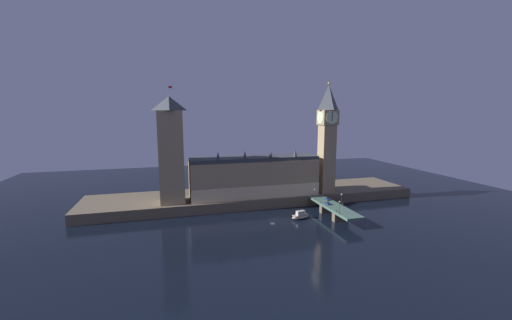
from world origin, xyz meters
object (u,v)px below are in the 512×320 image
(car_northbound_lead, at_px, (328,203))
(car_southbound_trail, at_px, (328,199))
(pedestrian_far_rail, at_px, (321,201))
(victoria_tower, at_px, (171,150))
(pedestrian_mid_walk, at_px, (343,205))
(street_lamp_mid, at_px, (342,198))
(pedestrian_near_rail, at_px, (337,210))
(boat_upstream, at_px, (300,216))
(street_lamp_far, at_px, (315,193))
(street_lamp_near, at_px, (340,206))
(clock_tower, at_px, (327,135))

(car_northbound_lead, xyz_separation_m, car_southbound_trail, (4.59, 8.86, -0.04))
(car_southbound_trail, relative_size, pedestrian_far_rail, 2.42)
(victoria_tower, distance_m, pedestrian_far_rail, 94.74)
(pedestrian_mid_walk, height_order, street_lamp_mid, street_lamp_mid)
(pedestrian_near_rail, relative_size, boat_upstream, 0.13)
(victoria_tower, bearing_deg, car_southbound_trail, -13.26)
(car_southbound_trail, relative_size, street_lamp_far, 0.59)
(pedestrian_far_rail, bearing_deg, pedestrian_mid_walk, -45.88)
(car_northbound_lead, height_order, street_lamp_far, street_lamp_far)
(pedestrian_mid_walk, relative_size, street_lamp_near, 0.22)
(victoria_tower, height_order, pedestrian_mid_walk, victoria_tower)
(clock_tower, xyz_separation_m, street_lamp_mid, (-6.07, -31.12, -34.39))
(victoria_tower, xyz_separation_m, car_northbound_lead, (87.95, -30.67, -30.89))
(victoria_tower, height_order, car_northbound_lead, victoria_tower)
(clock_tower, bearing_deg, pedestrian_near_rail, -110.34)
(street_lamp_mid, bearing_deg, car_southbound_trail, 102.83)
(street_lamp_near, bearing_deg, pedestrian_near_rail, 83.72)
(car_southbound_trail, distance_m, pedestrian_near_rail, 23.93)
(victoria_tower, height_order, car_southbound_trail, victoria_tower)
(clock_tower, distance_m, pedestrian_far_rail, 47.38)
(car_northbound_lead, xyz_separation_m, boat_upstream, (-17.96, -1.45, -5.56))
(car_southbound_trail, xyz_separation_m, boat_upstream, (-22.55, -10.31, -5.53))
(clock_tower, height_order, victoria_tower, clock_tower)
(victoria_tower, relative_size, street_lamp_far, 9.96)
(car_northbound_lead, xyz_separation_m, pedestrian_near_rail, (-2.29, -14.05, 0.17))
(car_southbound_trail, height_order, pedestrian_far_rail, pedestrian_far_rail)
(boat_upstream, bearing_deg, victoria_tower, 155.35)
(clock_tower, relative_size, pedestrian_near_rail, 46.92)
(street_lamp_far, height_order, boat_upstream, street_lamp_far)
(pedestrian_near_rail, bearing_deg, boat_upstream, 141.18)
(clock_tower, bearing_deg, pedestrian_mid_walk, -100.96)
(car_northbound_lead, relative_size, pedestrian_mid_walk, 2.51)
(pedestrian_mid_walk, distance_m, street_lamp_far, 19.83)
(street_lamp_far, bearing_deg, clock_tower, 45.62)
(car_southbound_trail, distance_m, street_lamp_mid, 12.68)
(pedestrian_near_rail, height_order, street_lamp_near, street_lamp_near)
(clock_tower, bearing_deg, street_lamp_mid, -101.04)
(victoria_tower, distance_m, street_lamp_far, 91.46)
(pedestrian_far_rail, bearing_deg, car_southbound_trail, 34.06)
(victoria_tower, distance_m, pedestrian_mid_walk, 105.96)
(car_northbound_lead, height_order, pedestrian_near_rail, pedestrian_near_rail)
(clock_tower, height_order, car_northbound_lead, clock_tower)
(street_lamp_mid, bearing_deg, street_lamp_far, 124.13)
(victoria_tower, xyz_separation_m, street_lamp_mid, (95.23, -33.64, -27.26))
(car_southbound_trail, xyz_separation_m, street_lamp_near, (-7.28, -26.55, 3.88))
(car_northbound_lead, relative_size, street_lamp_far, 0.57)
(clock_tower, distance_m, street_lamp_far, 41.29)
(clock_tower, xyz_separation_m, boat_upstream, (-31.31, -29.60, -43.59))
(street_lamp_near, bearing_deg, street_lamp_mid, 55.87)
(street_lamp_far, relative_size, boat_upstream, 0.60)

